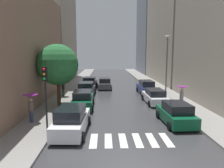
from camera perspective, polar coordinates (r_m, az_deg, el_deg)
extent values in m
cube|color=#363639|center=(33.61, 0.73, -0.80)|extent=(28.00, 72.00, 0.04)
cube|color=gray|center=(33.93, -10.30, -0.69)|extent=(3.00, 72.00, 0.15)
cube|color=gray|center=(34.51, 11.58, -0.57)|extent=(3.00, 72.00, 0.15)
cube|color=silver|center=(13.41, -4.98, -15.05)|extent=(0.45, 2.20, 0.01)
cube|color=silver|center=(13.39, -1.00, -15.05)|extent=(0.45, 2.20, 0.01)
cube|color=silver|center=(13.43, 2.98, -14.99)|extent=(0.45, 2.20, 0.01)
cube|color=silver|center=(13.54, 6.91, -14.85)|extent=(0.45, 2.20, 0.01)
cube|color=silver|center=(13.70, 10.76, -14.65)|extent=(0.45, 2.20, 0.01)
cube|color=silver|center=(13.92, 14.49, -14.40)|extent=(0.45, 2.20, 0.01)
cube|color=#8C6B56|center=(23.26, -26.27, 9.06)|extent=(6.00, 20.92, 11.91)
cube|color=#9E9384|center=(42.27, -15.33, 14.34)|extent=(6.00, 16.73, 19.90)
cube|color=#9E9384|center=(41.94, 16.39, 18.54)|extent=(6.00, 18.67, 25.96)
cube|color=slate|center=(58.98, 10.77, 15.52)|extent=(6.00, 15.27, 25.66)
cube|color=silver|center=(14.74, -10.82, -10.40)|extent=(2.11, 4.88, 0.90)
cube|color=black|center=(14.28, -11.10, -7.61)|extent=(1.78, 2.71, 0.73)
cylinder|color=black|center=(16.50, -12.93, -9.52)|extent=(0.25, 0.65, 0.64)
cylinder|color=black|center=(16.17, -6.33, -9.73)|extent=(0.25, 0.65, 0.64)
cylinder|color=black|center=(13.63, -16.15, -13.53)|extent=(0.25, 0.65, 0.64)
cylinder|color=black|center=(13.22, -8.06, -13.98)|extent=(0.25, 0.65, 0.64)
cube|color=#0C4C2D|center=(20.97, -7.87, -4.75)|extent=(1.99, 4.79, 0.85)
cube|color=black|center=(20.58, -7.97, -2.80)|extent=(1.72, 2.65, 0.69)
cylinder|color=black|center=(22.65, -9.92, -4.54)|extent=(0.23, 0.64, 0.64)
cylinder|color=black|center=(22.50, -5.12, -4.53)|extent=(0.23, 0.64, 0.64)
cylinder|color=black|center=(19.63, -11.00, -6.58)|extent=(0.23, 0.64, 0.64)
cylinder|color=black|center=(19.46, -5.44, -6.59)|extent=(0.23, 0.64, 0.64)
cube|color=#474C51|center=(26.74, -6.96, -1.88)|extent=(2.09, 4.70, 0.86)
cube|color=black|center=(26.38, -7.05, -0.29)|extent=(1.78, 2.61, 0.70)
cylinder|color=black|center=(28.41, -8.47, -1.89)|extent=(0.24, 0.65, 0.64)
cylinder|color=black|center=(28.18, -4.63, -1.91)|extent=(0.24, 0.65, 0.64)
cylinder|color=black|center=(25.45, -9.51, -3.11)|extent=(0.24, 0.65, 0.64)
cylinder|color=black|center=(25.19, -5.22, -3.14)|extent=(0.24, 0.65, 0.64)
cube|color=black|center=(32.16, -6.01, -0.12)|extent=(2.13, 4.32, 0.87)
cube|color=black|center=(31.84, -6.08, 1.23)|extent=(1.81, 2.41, 0.71)
cylinder|color=black|center=(33.70, -7.37, -0.26)|extent=(0.25, 0.65, 0.64)
cylinder|color=black|center=(33.48, -4.08, -0.27)|extent=(0.25, 0.65, 0.64)
cylinder|color=black|center=(30.96, -8.09, -1.03)|extent=(0.25, 0.65, 0.64)
cylinder|color=black|center=(30.73, -4.51, -1.05)|extent=(0.25, 0.65, 0.64)
cube|color=#0C4C2D|center=(16.89, 16.86, -8.33)|extent=(2.05, 4.29, 0.81)
cube|color=black|center=(16.51, 17.23, -6.07)|extent=(1.75, 2.38, 0.67)
cylinder|color=black|center=(17.93, 12.38, -8.06)|extent=(0.24, 0.65, 0.64)
cylinder|color=black|center=(18.55, 18.05, -7.73)|extent=(0.24, 0.65, 0.64)
cylinder|color=black|center=(15.41, 15.34, -10.91)|extent=(0.24, 0.65, 0.64)
cylinder|color=black|center=(16.12, 21.81, -10.35)|extent=(0.24, 0.65, 0.64)
cube|color=silver|center=(23.10, 11.43, -3.74)|extent=(1.98, 4.79, 0.75)
cube|color=black|center=(22.75, 11.63, -2.19)|extent=(1.70, 2.65, 0.61)
cylinder|color=black|center=(24.42, 8.38, -3.57)|extent=(0.24, 0.65, 0.64)
cylinder|color=black|center=(24.87, 12.53, -3.46)|extent=(0.24, 0.65, 0.64)
cylinder|color=black|center=(21.45, 10.12, -5.27)|extent=(0.24, 0.65, 0.64)
cylinder|color=black|center=(21.96, 14.80, -5.11)|extent=(0.24, 0.65, 0.64)
cube|color=navy|center=(28.34, 9.22, -1.33)|extent=(1.94, 4.70, 0.87)
cube|color=black|center=(28.00, 9.37, 0.19)|extent=(1.65, 2.61, 0.71)
cylinder|color=black|center=(29.69, 6.87, -1.41)|extent=(0.24, 0.65, 0.64)
cylinder|color=black|center=(30.07, 10.21, -1.36)|extent=(0.24, 0.65, 0.64)
cylinder|color=black|center=(26.73, 8.08, -2.52)|extent=(0.24, 0.65, 0.64)
cylinder|color=black|center=(27.15, 11.77, -2.45)|extent=(0.24, 0.65, 0.64)
cube|color=#474C51|center=(31.95, -1.99, -0.20)|extent=(1.88, 4.49, 0.80)
cube|color=black|center=(31.63, -2.00, 1.03)|extent=(1.64, 2.48, 0.65)
cylinder|color=black|center=(33.46, -3.59, -0.27)|extent=(0.22, 0.64, 0.64)
cylinder|color=black|center=(33.47, -0.42, -0.25)|extent=(0.22, 0.64, 0.64)
cylinder|color=black|center=(30.54, -3.71, -1.10)|extent=(0.22, 0.64, 0.64)
cylinder|color=black|center=(30.55, -0.24, -1.08)|extent=(0.22, 0.64, 0.64)
cylinder|color=navy|center=(21.23, 18.26, -4.99)|extent=(0.28, 0.28, 0.86)
cylinder|color=gray|center=(21.07, 18.35, -2.94)|extent=(0.36, 0.36, 0.68)
sphere|color=tan|center=(20.99, 18.41, -1.66)|extent=(0.27, 0.27, 0.27)
cone|color=#8C1E8C|center=(20.94, 18.45, -0.86)|extent=(0.99, 0.99, 0.20)
cylinder|color=#333338|center=(21.00, 18.40, -1.90)|extent=(0.02, 0.02, 0.77)
cylinder|color=#38513D|center=(26.06, -13.07, -2.39)|extent=(0.28, 0.28, 0.83)
cylinder|color=black|center=(25.94, -13.12, -0.76)|extent=(0.36, 0.36, 0.66)
sphere|color=tan|center=(25.87, -13.15, 0.24)|extent=(0.26, 0.26, 0.26)
cone|color=#19723F|center=(25.83, -13.17, 0.89)|extent=(1.03, 1.03, 0.20)
cylinder|color=#333338|center=(25.88, -13.15, 0.06)|extent=(0.02, 0.02, 0.75)
cylinder|color=navy|center=(17.15, -21.01, -8.23)|extent=(0.28, 0.28, 0.89)
cylinder|color=brown|center=(16.95, -21.15, -5.65)|extent=(0.36, 0.36, 0.70)
sphere|color=tan|center=(16.84, -21.24, -4.03)|extent=(0.28, 0.28, 0.28)
cone|color=#8C1E8C|center=(16.78, -21.29, -3.03)|extent=(1.10, 1.10, 0.20)
cylinder|color=#333338|center=(16.86, -21.22, -4.35)|extent=(0.02, 0.02, 0.79)
cylinder|color=#513823|center=(21.66, -14.21, -2.55)|extent=(0.36, 0.36, 2.35)
sphere|color=#266634|center=(21.32, -14.49, 5.10)|extent=(4.03, 4.03, 4.03)
cylinder|color=black|center=(14.70, -17.39, -5.72)|extent=(0.12, 0.12, 3.40)
cube|color=black|center=(14.34, -17.76, 2.65)|extent=(0.30, 0.30, 0.90)
sphere|color=red|center=(14.14, -18.01, 3.79)|extent=(0.18, 0.18, 0.18)
sphere|color=#F2A519|center=(14.17, -17.96, 2.58)|extent=(0.18, 0.18, 0.18)
sphere|color=green|center=(14.20, -17.91, 1.37)|extent=(0.18, 0.18, 0.18)
cylinder|color=#595B60|center=(25.05, 14.56, 4.12)|extent=(0.16, 0.16, 6.88)
ellipsoid|color=beige|center=(25.06, 14.87, 12.33)|extent=(0.60, 0.28, 0.24)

